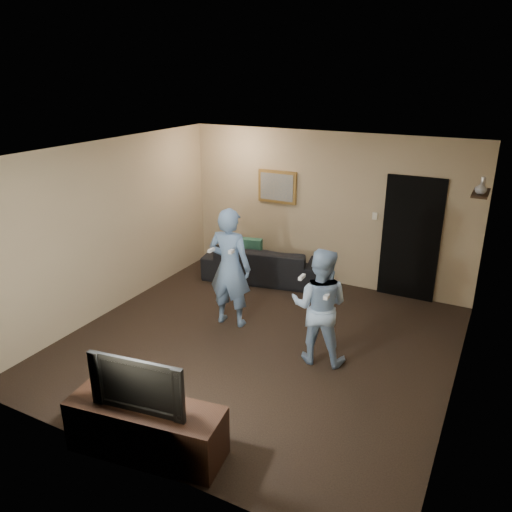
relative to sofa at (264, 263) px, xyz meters
The scene contains 19 objects.
ground 2.28m from the sofa, 65.25° to the right, with size 5.00×5.00×0.00m, color black.
ceiling 3.22m from the sofa, 65.25° to the right, with size 5.00×5.00×0.04m, color silver.
wall_back 1.44m from the sofa, 25.22° to the left, with size 5.00×0.04×2.60m, color tan.
wall_front 4.76m from the sofa, 78.25° to the right, with size 5.00×0.04×2.60m, color tan.
wall_left 2.76m from the sofa, 127.09° to the right, with size 0.04×5.00×2.60m, color tan.
wall_right 4.13m from the sofa, 30.79° to the right, with size 0.04×5.00×2.60m, color tan.
sofa is the anchor object (origin of this frame).
throw_pillow 0.34m from the sofa, behind, with size 0.47×0.15×0.47m, color #194D3C.
painting_frame 1.36m from the sofa, 83.63° to the left, with size 0.72×0.05×0.57m, color olive.
painting_canvas 1.35m from the sofa, 83.20° to the left, with size 0.62×0.01×0.47m, color slate.
doorway 2.53m from the sofa, ahead, with size 0.90×0.06×2.00m, color black.
light_switch 2.10m from the sofa, 13.18° to the left, with size 0.08×0.02×0.12m, color silver.
wall_shelf 3.75m from the sofa, ahead, with size 0.20×0.60×0.03m, color black.
shelf_vase 3.80m from the sofa, ahead, with size 0.15×0.15×0.16m, color #A3A3A7.
shelf_figurine 3.79m from the sofa, ahead, with size 0.06×0.06×0.18m, color silver.
tv_console 4.46m from the sofa, 78.15° to the right, with size 1.55×0.50×0.55m, color black.
television 4.49m from the sofa, 78.15° to the right, with size 0.97×0.13×0.56m, color black.
wii_player_left 1.82m from the sofa, 79.75° to the right, with size 0.67×0.52×1.75m.
wii_player_right 2.76m from the sofa, 48.64° to the right, with size 0.82×0.69×1.52m.
Camera 1 is at (2.73, -5.32, 3.52)m, focal length 35.00 mm.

